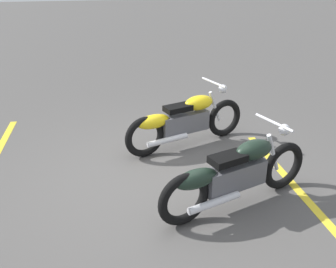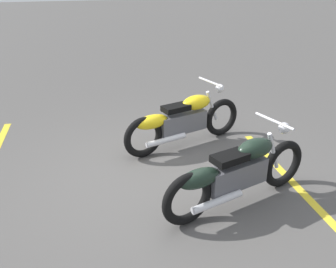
{
  "view_description": "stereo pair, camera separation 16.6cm",
  "coord_description": "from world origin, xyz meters",
  "views": [
    {
      "loc": [
        0.87,
        4.53,
        2.77
      ],
      "look_at": [
        -0.09,
        0.0,
        0.65
      ],
      "focal_mm": 39.52,
      "sensor_mm": 36.0,
      "label": 1
    },
    {
      "loc": [
        1.04,
        4.49,
        2.77
      ],
      "look_at": [
        -0.09,
        0.0,
        0.65
      ],
      "focal_mm": 39.52,
      "sensor_mm": 36.0,
      "label": 2
    }
  ],
  "objects": [
    {
      "name": "parking_stripe_near",
      "position": [
        -1.73,
        0.66,
        0.0
      ],
      "size": [
        0.24,
        3.2,
        0.01
      ],
      "primitive_type": "cube",
      "rotation": [
        0.0,
        0.0,
        1.53
      ],
      "color": "yellow",
      "rests_on": "ground"
    },
    {
      "name": "motorcycle_dark_foreground",
      "position": [
        -0.72,
        0.9,
        0.46
      ],
      "size": [
        2.16,
        0.87,
        1.04
      ],
      "rotation": [
        0.0,
        0.0,
        3.45
      ],
      "color": "black",
      "rests_on": "ground"
    },
    {
      "name": "ground_plane",
      "position": [
        0.0,
        0.0,
        0.0
      ],
      "size": [
        60.0,
        60.0,
        0.0
      ],
      "primitive_type": "plane",
      "color": "#514F4C"
    },
    {
      "name": "motorcycle_bright_foreground",
      "position": [
        -0.54,
        -0.86,
        0.46
      ],
      "size": [
        2.16,
        0.88,
        1.04
      ],
      "rotation": [
        0.0,
        0.0,
        3.45
      ],
      "color": "black",
      "rests_on": "ground"
    }
  ]
}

